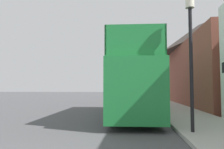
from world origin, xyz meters
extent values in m
plane|color=#4C4C4F|center=(0.00, 21.00, 0.00)|extent=(144.00, 144.00, 0.00)
cube|color=#ADAAA3|center=(6.16, 18.00, 0.07)|extent=(3.08, 108.00, 0.14)
cube|color=brown|center=(10.71, 22.85, 3.03)|extent=(6.00, 24.97, 6.05)
pyramid|color=#473D38|center=(10.71, 22.85, 7.59)|extent=(6.00, 24.97, 3.08)
cube|color=#1E7A38|center=(2.92, 10.40, 1.62)|extent=(2.82, 10.62, 2.68)
cube|color=white|center=(2.93, 9.88, 1.76)|extent=(2.70, 5.87, 0.45)
cube|color=black|center=(2.92, 10.40, 2.46)|extent=(2.83, 9.78, 0.70)
cube|color=#1E7A38|center=(2.92, 10.40, 3.01)|extent=(2.80, 9.77, 0.10)
cube|color=#1E7A38|center=(1.70, 10.37, 3.68)|extent=(0.37, 9.70, 1.24)
cube|color=#1E7A38|center=(4.13, 10.44, 3.68)|extent=(0.37, 9.70, 1.24)
cube|color=#1E7A38|center=(3.06, 5.59, 3.68)|extent=(2.50, 0.15, 1.24)
cube|color=#1E7A38|center=(2.79, 14.52, 3.68)|extent=(2.54, 1.55, 1.24)
cylinder|color=black|center=(1.69, 13.64, 0.51)|extent=(0.31, 1.02, 1.01)
cylinder|color=black|center=(3.94, 13.71, 0.51)|extent=(0.31, 1.02, 1.01)
cylinder|color=black|center=(1.88, 7.31, 0.51)|extent=(0.31, 1.02, 1.01)
cylinder|color=black|center=(4.13, 7.38, 0.51)|extent=(0.31, 1.02, 1.01)
cube|color=black|center=(3.45, 18.17, 0.59)|extent=(1.93, 4.17, 0.83)
cube|color=black|center=(3.45, 18.05, 1.27)|extent=(1.66, 2.02, 0.53)
cylinder|color=black|center=(2.64, 19.47, 0.31)|extent=(0.21, 0.62, 0.61)
cylinder|color=black|center=(4.33, 19.43, 0.31)|extent=(0.21, 0.62, 0.61)
cylinder|color=black|center=(2.58, 16.91, 0.31)|extent=(0.21, 0.62, 0.61)
cylinder|color=black|center=(4.27, 16.87, 0.31)|extent=(0.21, 0.62, 0.61)
cylinder|color=black|center=(5.09, 5.08, 2.43)|extent=(0.13, 0.13, 4.58)
cylinder|color=silver|center=(5.09, 5.08, 4.95)|extent=(0.32, 0.32, 0.45)
cylinder|color=black|center=(5.23, 12.60, 1.95)|extent=(0.13, 0.13, 3.63)
cylinder|color=silver|center=(5.23, 12.60, 3.99)|extent=(0.32, 0.32, 0.45)
cone|color=black|center=(5.23, 12.60, 4.33)|extent=(0.35, 0.35, 0.22)
cylinder|color=black|center=(5.25, 20.12, 2.35)|extent=(0.13, 0.13, 4.42)
cylinder|color=silver|center=(5.25, 20.12, 4.79)|extent=(0.32, 0.32, 0.45)
cone|color=black|center=(5.25, 20.12, 5.12)|extent=(0.35, 0.35, 0.22)
camera|label=1|loc=(2.94, -3.15, 1.72)|focal=35.00mm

